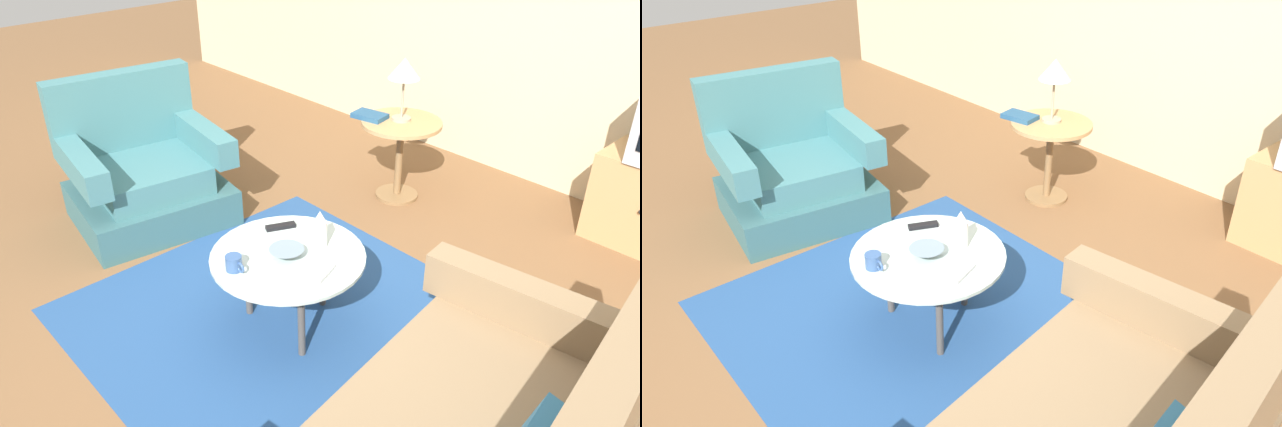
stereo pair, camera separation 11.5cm
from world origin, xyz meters
TOP-DOWN VIEW (x-y plane):
  - ground_plane at (0.00, 0.00)m, footprint 16.00×16.00m
  - area_rug at (-0.04, 0.08)m, footprint 2.07×1.90m
  - armchair at (-1.56, 0.12)m, footprint 0.94×1.05m
  - coffee_table at (-0.04, 0.08)m, footprint 0.77×0.77m
  - side_table at (-0.59, 1.56)m, footprint 0.55×0.55m
  - table_lamp at (-0.60, 1.58)m, footprint 0.22×0.22m
  - vase at (0.02, 0.24)m, footprint 0.07×0.07m
  - mug at (-0.11, -0.19)m, footprint 0.12×0.08m
  - bowl at (-0.02, 0.06)m, footprint 0.17×0.17m
  - tv_remote_dark at (-0.26, 0.21)m, footprint 0.11×0.16m
  - tv_remote_silver at (0.21, 0.09)m, footprint 0.09×0.16m
  - book at (-0.78, 1.45)m, footprint 0.25×0.18m

SIDE VIEW (x-z plane):
  - ground_plane at x=0.00m, z-range 0.00..0.00m
  - area_rug at x=-0.04m, z-range 0.00..0.00m
  - armchair at x=-1.56m, z-range -0.16..0.77m
  - coffee_table at x=-0.04m, z-range 0.18..0.61m
  - side_table at x=-0.59m, z-range 0.13..0.71m
  - tv_remote_dark at x=-0.26m, z-range 0.43..0.45m
  - tv_remote_silver at x=0.21m, z-range 0.43..0.45m
  - bowl at x=-0.02m, z-range 0.43..0.49m
  - mug at x=-0.11m, z-range 0.43..0.51m
  - vase at x=0.02m, z-range 0.43..0.63m
  - book at x=-0.78m, z-range 0.57..0.61m
  - table_lamp at x=-0.60m, z-range 0.70..1.13m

